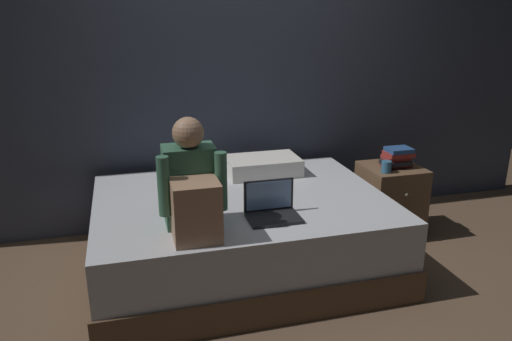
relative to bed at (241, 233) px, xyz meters
The scene contains 9 objects.
ground_plane 0.45m from the bed, 56.31° to the right, with size 8.00×8.00×0.00m, color brown.
wall_back 1.42m from the bed, 77.47° to the left, with size 5.60×0.10×2.70m, color #383D4C.
bed is the anchor object (origin of this frame).
nightstand 1.32m from the bed, 10.42° to the left, with size 0.44×0.46×0.57m.
person_sitting 0.78m from the bed, 132.04° to the right, with size 0.39×0.44×0.66m.
laptop 0.51m from the bed, 74.68° to the right, with size 0.32×0.23×0.22m.
pillow 0.63m from the bed, 57.84° to the left, with size 0.56×0.36×0.13m, color silver.
book_stack 1.39m from the bed, ahead, with size 0.24×0.17×0.16m.
mug 1.23m from the bed, ahead, with size 0.08×0.08×0.09m, color teal.
Camera 1 is at (-0.93, -2.76, 1.76)m, focal length 34.54 mm.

